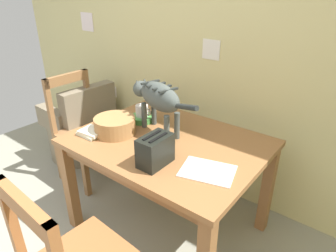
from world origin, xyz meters
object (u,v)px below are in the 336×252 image
Objects in this scene: coffee_mug at (142,111)px; wicker_basket at (115,125)px; wooden_chair_far at (84,131)px; saucer_bowl at (142,118)px; wicker_armchair at (81,131)px; dining_table at (168,152)px; toaster at (155,151)px; book_stack at (92,132)px; cat at (158,97)px; magazine at (208,171)px.

coffee_mug is 0.26m from wicker_basket.
coffee_mug is at bearing 96.23° from wooden_chair_far.
wicker_armchair is (-1.00, 0.14, -0.47)m from saucer_bowl.
dining_table is at bearing -19.91° from coffee_mug.
toaster is (0.45, -0.38, 0.07)m from saucer_bowl.
book_stack is 0.56m from toaster.
dining_table is 1.54× the size of wicker_armchair.
wicker_basket reaches higher than saucer_bowl.
coffee_mug is 0.39m from book_stack.
wicker_basket reaches higher than book_stack.
toaster is 0.26× the size of wicker_armchair.
cat reaches higher than coffee_mug.
saucer_bowl reaches higher than dining_table.
book_stack is at bearing 171.31° from magazine.
toaster is (0.25, -0.32, -0.16)m from cat.
wooden_chair_far is at bearing 163.71° from toaster.
cat is at bearing 155.29° from dining_table.
cat is 0.34m from wicker_basket.
dining_table is 6.94× the size of book_stack.
saucer_bowl is (-0.20, 0.06, -0.22)m from cat.
wooden_chair_far is at bearing 162.89° from wicker_basket.
toaster is at bearing -106.61° from wicker_armchair.
wooden_chair_far is at bearing 150.10° from book_stack.
cat is at bearing 142.16° from magazine.
dining_table is 0.36m from cat.
cat is at bearing 91.18° from wooden_chair_far.
dining_table is at bearing 29.57° from book_stack.
book_stack is (-0.44, -0.25, 0.11)m from dining_table.
dining_table is 1.91× the size of cat.
toaster is (0.56, -0.01, 0.07)m from book_stack.
coffee_mug is 1.14m from wicker_armchair.
wicker_basket reaches higher than dining_table.
saucer_bowl is at bearing 88.58° from wicker_basket.
wooden_chair_far is at bearing -116.97° from wicker_armchair.
saucer_bowl is 0.26m from wicker_basket.
cat is at bearing -16.18° from saucer_bowl.
coffee_mug reaches higher than book_stack.
coffee_mug is at bearing 89.75° from cat.
saucer_bowl is 0.59m from toaster.
wicker_armchair is at bearing 150.77° from magazine.
coffee_mug is 0.66× the size of toaster.
toaster reaches higher than wicker_armchair.
saucer_bowl is at bearing 90.00° from cat.
coffee_mug is (-0.33, 0.12, 0.17)m from dining_table.
wooden_chair_far reaches higher than dining_table.
cat is 0.67× the size of wooden_chair_far.
book_stack is 0.68m from wooden_chair_far.
book_stack is (-0.83, -0.10, 0.01)m from magazine.
wicker_basket is at bearing 164.89° from toaster.
book_stack is at bearing 151.48° from cat.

